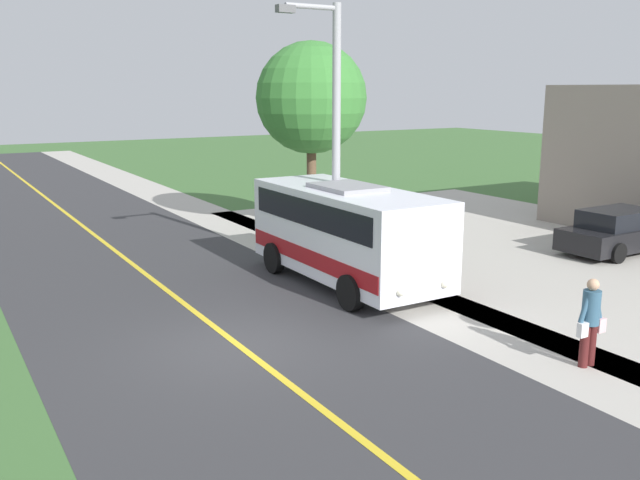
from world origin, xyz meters
The scene contains 9 objects.
ground_plane centered at (0.00, 0.00, 0.00)m, with size 120.00×120.00×0.00m, color #3D6633.
road_surface centered at (0.00, 0.00, 0.00)m, with size 8.00×100.00×0.01m, color #333335.
sidewalk centered at (-5.20, 0.00, 0.00)m, with size 2.40×100.00×0.01m, color #B2ADA3.
road_centre_line centered at (0.00, 0.00, 0.01)m, with size 0.16×100.00×0.00m, color gold.
shuttle_bus_front centered at (-4.51, -2.77, 1.52)m, with size 2.68×6.66×2.76m.
pedestrian_with_bags centered at (-5.38, 4.47, 0.95)m, with size 0.72×0.34×1.76m.
street_light_pole centered at (-4.87, -4.11, 4.20)m, with size 1.97×0.24×7.59m.
parked_car_near centered at (-14.24, -1.28, 0.69)m, with size 4.43×2.08×1.45m.
tree_curbside centered at (-7.40, -9.67, 4.94)m, with size 4.10×4.10×7.01m.
Camera 1 is at (5.45, 12.49, 5.28)m, focal length 38.28 mm.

